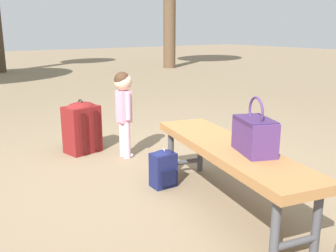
% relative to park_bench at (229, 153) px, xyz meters
% --- Properties ---
extents(ground_plane, '(40.00, 40.00, 0.00)m').
position_rel_park_bench_xyz_m(ground_plane, '(0.84, 0.05, -0.39)').
color(ground_plane, '#7F6B51').
rests_on(ground_plane, ground).
extents(park_bench, '(1.65, 0.74, 0.45)m').
position_rel_park_bench_xyz_m(park_bench, '(0.00, 0.00, 0.00)').
color(park_bench, '#9E6B3D').
rests_on(park_bench, ground).
extents(handbag, '(0.36, 0.29, 0.37)m').
position_rel_park_bench_xyz_m(handbag, '(-0.20, -0.02, 0.18)').
color(handbag, '#4C2D66').
rests_on(handbag, park_bench).
extents(child_standing, '(0.23, 0.17, 0.84)m').
position_rel_park_bench_xyz_m(child_standing, '(1.37, 0.07, 0.16)').
color(child_standing, '#E5B2C6').
rests_on(child_standing, ground).
extents(backpack_large, '(0.33, 0.36, 0.55)m').
position_rel_park_bench_xyz_m(backpack_large, '(1.75, 0.35, -0.12)').
color(backpack_large, maroon).
rests_on(backpack_large, ground).
extents(backpack_small, '(0.17, 0.19, 0.32)m').
position_rel_park_bench_xyz_m(backpack_small, '(0.55, 0.17, -0.24)').
color(backpack_small, '#191E4C').
rests_on(backpack_small, ground).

